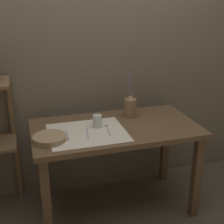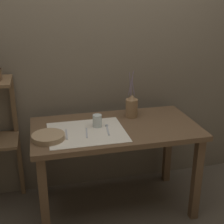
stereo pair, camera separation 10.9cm
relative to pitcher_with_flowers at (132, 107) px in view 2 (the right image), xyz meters
The scene contains 10 objects.
ground_plane 0.86m from the pitcher_with_flowers, 137.64° to the right, with size 12.00×12.00×0.00m, color brown.
stone_wall_back 0.50m from the pitcher_with_flowers, 121.70° to the left, with size 7.00×0.06×2.40m.
wooden_table 0.31m from the pitcher_with_flowers, 137.64° to the right, with size 1.27×0.68×0.74m.
linen_cloth 0.47m from the pitcher_with_flowers, 151.91° to the right, with size 0.56×0.47×0.00m.
pitcher_with_flowers is the anchor object (origin of this frame).
wooden_bowl 0.75m from the pitcher_with_flowers, 157.91° to the right, with size 0.23×0.23×0.04m.
glass_tumbler_near 0.35m from the pitcher_with_flowers, 156.08° to the right, with size 0.07×0.07×0.09m.
fork_outer 0.61m from the pitcher_with_flowers, 157.60° to the right, with size 0.02×0.17×0.00m.
fork_inner 0.49m from the pitcher_with_flowers, 149.98° to the right, with size 0.03×0.17×0.00m.
spoon_inner 0.32m from the pitcher_with_flowers, 143.72° to the right, with size 0.04×0.18×0.02m.
Camera 2 is at (-0.54, -2.13, 1.68)m, focal length 50.00 mm.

